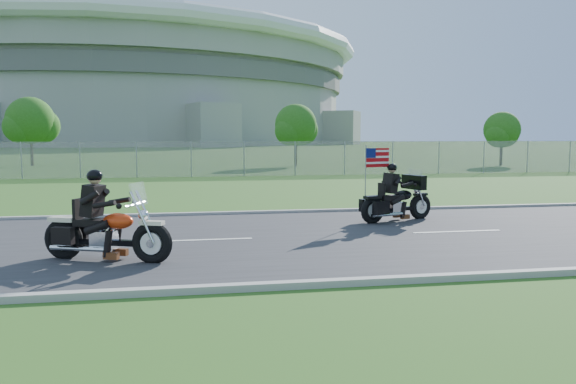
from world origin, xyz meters
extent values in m
plane|color=#234D18|center=(0.00, 0.00, 0.00)|extent=(420.00, 420.00, 0.00)
cube|color=#28282B|center=(0.00, 0.00, 0.02)|extent=(120.00, 8.00, 0.04)
cube|color=#9E9B93|center=(0.00, 4.05, 0.05)|extent=(120.00, 0.18, 0.12)
cube|color=#9E9B93|center=(0.00, -4.05, 0.05)|extent=(120.00, 0.18, 0.12)
cube|color=gray|center=(-5.00, 20.00, 1.00)|extent=(60.00, 0.03, 2.00)
cylinder|color=#A3A099|center=(-20.00, 170.00, 10.00)|extent=(130.00, 130.00, 20.00)
cylinder|color=#605E5B|center=(-20.00, 170.00, 17.00)|extent=(132.00, 132.00, 4.00)
cylinder|color=#A3A099|center=(-20.00, 170.00, 23.00)|extent=(134.00, 134.00, 6.00)
torus|color=white|center=(-20.00, 170.00, 27.00)|extent=(140.40, 140.40, 4.40)
cylinder|color=#382316|center=(6.00, 30.00, 1.26)|extent=(0.22, 0.22, 2.52)
sphere|color=#285516|center=(6.00, 30.00, 3.15)|extent=(3.20, 3.20, 3.20)
sphere|color=#285516|center=(6.64, 30.48, 2.79)|extent=(2.40, 2.40, 2.40)
sphere|color=#285516|center=(5.44, 29.60, 2.70)|extent=(2.24, 2.24, 2.24)
cylinder|color=#382316|center=(-14.00, 34.00, 1.40)|extent=(0.22, 0.22, 2.80)
sphere|color=#285516|center=(-14.00, 34.00, 3.50)|extent=(3.60, 3.60, 3.60)
sphere|color=#285516|center=(-13.28, 34.54, 3.10)|extent=(2.70, 2.70, 2.70)
sphere|color=#285516|center=(-14.63, 33.55, 3.00)|extent=(2.52, 2.52, 2.52)
cylinder|color=#382316|center=(22.00, 28.00, 1.12)|extent=(0.22, 0.22, 2.24)
sphere|color=#285516|center=(22.00, 28.00, 2.80)|extent=(2.80, 2.80, 2.80)
sphere|color=#285516|center=(22.56, 28.42, 2.48)|extent=(2.10, 2.10, 2.10)
sphere|color=#285516|center=(21.51, 27.65, 2.40)|extent=(1.96, 1.96, 1.96)
torus|color=black|center=(-2.94, -2.04, 0.39)|extent=(0.79, 0.47, 0.77)
torus|color=black|center=(-4.57, -1.36, 0.39)|extent=(0.79, 0.47, 0.77)
ellipsoid|color=red|center=(-3.54, -1.79, 0.77)|extent=(0.67, 0.53, 0.29)
cube|color=black|center=(-4.04, -1.58, 0.73)|extent=(0.65, 0.51, 0.13)
cube|color=black|center=(-4.00, -1.60, 1.14)|extent=(0.39, 0.48, 0.57)
sphere|color=black|center=(-3.95, -1.62, 1.58)|extent=(0.37, 0.37, 0.28)
cube|color=silver|center=(-3.16, -1.95, 1.27)|extent=(0.22, 0.46, 0.42)
torus|color=black|center=(4.01, 2.19, 0.37)|extent=(0.73, 0.40, 0.72)
torus|color=black|center=(2.46, 1.64, 0.37)|extent=(0.73, 0.40, 0.72)
ellipsoid|color=black|center=(3.44, 1.98, 0.72)|extent=(0.61, 0.47, 0.27)
cube|color=black|center=(2.96, 1.82, 0.68)|extent=(0.60, 0.45, 0.12)
cube|color=black|center=(3.01, 1.83, 1.06)|extent=(0.35, 0.44, 0.53)
sphere|color=black|center=(3.05, 1.85, 1.47)|extent=(0.33, 0.33, 0.26)
cube|color=black|center=(3.78, 2.11, 1.06)|extent=(0.46, 0.80, 0.39)
cube|color=#B70C11|center=(2.67, 1.92, 1.73)|extent=(0.74, 0.27, 0.50)
camera|label=1|loc=(-2.32, -12.22, 2.30)|focal=35.00mm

